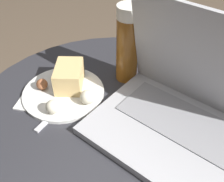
# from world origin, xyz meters

# --- Properties ---
(table) EXTENTS (0.76, 0.76, 0.52)m
(table) POSITION_xyz_m (0.00, 0.00, 0.40)
(table) COLOR black
(table) RESTS_ON ground_plane
(napkin) EXTENTS (0.20, 0.17, 0.00)m
(napkin) POSITION_xyz_m (-0.17, -0.03, 0.52)
(napkin) COLOR white
(napkin) RESTS_ON table
(laptop) EXTENTS (0.37, 0.30, 0.27)m
(laptop) POSITION_xyz_m (0.12, 0.05, 0.58)
(laptop) COLOR #B2B2B7
(laptop) RESTS_ON table
(beer_glass) EXTENTS (0.06, 0.06, 0.21)m
(beer_glass) POSITION_xyz_m (-0.06, 0.15, 0.63)
(beer_glass) COLOR brown
(beer_glass) RESTS_ON table
(snack_plate) EXTENTS (0.21, 0.21, 0.07)m
(snack_plate) POSITION_xyz_m (-0.16, 0.01, 0.54)
(snack_plate) COLOR silver
(snack_plate) RESTS_ON table
(fork) EXTENTS (0.03, 0.17, 0.00)m
(fork) POSITION_xyz_m (-0.14, -0.03, 0.52)
(fork) COLOR silver
(fork) RESTS_ON table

